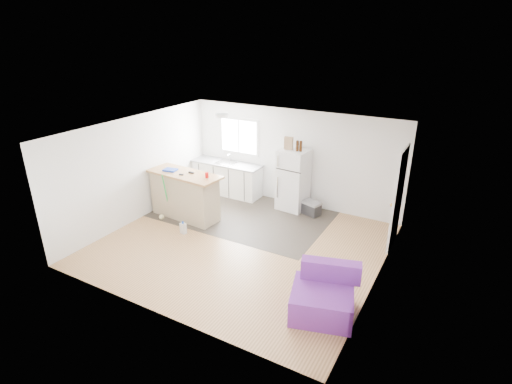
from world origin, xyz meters
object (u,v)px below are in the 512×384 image
cooler (311,208)px  purple_seat (323,297)px  mop (163,210)px  bottle_right (301,146)px  kitchen_cabinets (227,178)px  red_cup (207,175)px  cleaner_jug (183,228)px  cardboard_box (289,143)px  refrigerator (293,180)px  blue_tray (170,170)px  peninsula (185,195)px  bottle_left (297,146)px

cooler → purple_seat: (1.50, -3.25, 0.11)m
mop → bottle_right: 3.54m
kitchen_cabinets → cooler: kitchen_cabinets is taller
mop → red_cup: bearing=-1.0°
cooler → cleaner_jug: (-2.08, -2.26, -0.04)m
cooler → cardboard_box: 1.64m
refrigerator → blue_tray: bearing=-139.3°
mop → purple_seat: bearing=-37.6°
red_cup → purple_seat: bearing=-26.6°
peninsula → cleaner_jug: size_ratio=6.43×
kitchen_cabinets → refrigerator: (1.95, -0.03, 0.31)m
bottle_right → red_cup: bearing=-133.0°
bottle_right → bottle_left: bearing=-172.9°
red_cup → bottle_left: (1.44, 1.62, 0.46)m
cleaner_jug → mop: size_ratio=0.25×
cardboard_box → bottle_left: size_ratio=1.20×
mop → bottle_right: (2.56, 2.01, 1.40)m
mop → red_cup: (1.04, 0.38, 0.93)m
peninsula → purple_seat: 4.40m
kitchen_cabinets → refrigerator: refrigerator is taller
cleaner_jug → blue_tray: (-0.84, 0.68, 1.00)m
cooler → red_cup: bearing=-123.2°
blue_tray → cooler: bearing=28.5°
refrigerator → bottle_left: bearing=-22.1°
kitchen_cabinets → cooler: 2.52m
cleaner_jug → red_cup: 1.27m
kitchen_cabinets → cardboard_box: 2.17m
cardboard_box → mop: bearing=-137.9°
mop → red_cup: size_ratio=9.58×
cooler → blue_tray: size_ratio=1.69×
mop → bottle_left: 3.47m
kitchen_cabinets → bottle_left: bearing=-1.9°
refrigerator → cooler: refrigerator is taller
cleaner_jug → purple_seat: bearing=-5.8°
kitchen_cabinets → mop: kitchen_cabinets is taller
cardboard_box → bottle_left: cardboard_box is taller
bottle_left → cooler: bearing=-8.8°
cardboard_box → bottle_right: (0.32, -0.02, -0.02)m
cardboard_box → purple_seat: bearing=-56.7°
bottle_left → refrigerator: bearing=153.0°
mop → bottle_right: bearing=17.2°
peninsula → cooler: 3.02m
blue_tray → refrigerator: bearing=35.8°
refrigerator → cleaner_jug: size_ratio=5.24×
cardboard_box → kitchen_cabinets: bearing=178.5°
kitchen_cabinets → cardboard_box: size_ratio=6.50×
refrigerator → cooler: 0.81m
cooler → red_cup: 2.65m
refrigerator → bottle_left: size_ratio=6.02×
mop → red_cup: 1.44m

